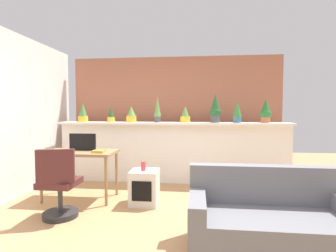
{
  "coord_description": "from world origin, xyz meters",
  "views": [
    {
      "loc": [
        0.46,
        -2.94,
        1.37
      ],
      "look_at": [
        0.02,
        1.02,
        1.14
      ],
      "focal_mm": 27.98,
      "sensor_mm": 36.0,
      "label": 1
    }
  ],
  "objects_px": {
    "potted_plant_0": "(83,113)",
    "couch": "(270,224)",
    "desk": "(80,156)",
    "book_on_desk": "(98,152)",
    "office_chair": "(59,189)",
    "vase_on_shelf": "(143,166)",
    "side_cube_shelf": "(144,187)",
    "potted_plant_2": "(131,115)",
    "potted_plant_5": "(215,109)",
    "potted_plant_4": "(185,115)",
    "potted_plant_1": "(111,115)",
    "potted_plant_3": "(158,110)",
    "potted_plant_7": "(266,111)",
    "potted_plant_6": "(237,112)",
    "tv_monitor": "(83,142)"
  },
  "relations": [
    {
      "from": "tv_monitor",
      "to": "vase_on_shelf",
      "type": "height_order",
      "value": "tv_monitor"
    },
    {
      "from": "potted_plant_1",
      "to": "side_cube_shelf",
      "type": "bearing_deg",
      "value": -53.21
    },
    {
      "from": "potted_plant_4",
      "to": "potted_plant_7",
      "type": "distance_m",
      "value": 1.46
    },
    {
      "from": "vase_on_shelf",
      "to": "book_on_desk",
      "type": "xyz_separation_m",
      "value": [
        -0.68,
        0.0,
        0.2
      ]
    },
    {
      "from": "tv_monitor",
      "to": "potted_plant_2",
      "type": "bearing_deg",
      "value": 60.68
    },
    {
      "from": "potted_plant_0",
      "to": "potted_plant_2",
      "type": "bearing_deg",
      "value": -0.39
    },
    {
      "from": "potted_plant_0",
      "to": "couch",
      "type": "distance_m",
      "value": 3.89
    },
    {
      "from": "book_on_desk",
      "to": "potted_plant_2",
      "type": "bearing_deg",
      "value": 79.88
    },
    {
      "from": "potted_plant_0",
      "to": "desk",
      "type": "distance_m",
      "value": 1.31
    },
    {
      "from": "potted_plant_4",
      "to": "office_chair",
      "type": "xyz_separation_m",
      "value": [
        -1.51,
        -1.85,
        -0.9
      ]
    },
    {
      "from": "potted_plant_0",
      "to": "couch",
      "type": "bearing_deg",
      "value": -38.76
    },
    {
      "from": "potted_plant_1",
      "to": "vase_on_shelf",
      "type": "relative_size",
      "value": 2.2
    },
    {
      "from": "potted_plant_5",
      "to": "side_cube_shelf",
      "type": "bearing_deg",
      "value": -133.41
    },
    {
      "from": "office_chair",
      "to": "couch",
      "type": "relative_size",
      "value": 0.58
    },
    {
      "from": "potted_plant_1",
      "to": "office_chair",
      "type": "relative_size",
      "value": 0.33
    },
    {
      "from": "potted_plant_4",
      "to": "vase_on_shelf",
      "type": "bearing_deg",
      "value": -114.6
    },
    {
      "from": "potted_plant_3",
      "to": "book_on_desk",
      "type": "relative_size",
      "value": 2.93
    },
    {
      "from": "potted_plant_3",
      "to": "tv_monitor",
      "type": "bearing_deg",
      "value": -138.15
    },
    {
      "from": "potted_plant_2",
      "to": "couch",
      "type": "bearing_deg",
      "value": -50.14
    },
    {
      "from": "potted_plant_0",
      "to": "potted_plant_1",
      "type": "height_order",
      "value": "potted_plant_0"
    },
    {
      "from": "potted_plant_2",
      "to": "potted_plant_3",
      "type": "distance_m",
      "value": 0.52
    },
    {
      "from": "potted_plant_7",
      "to": "potted_plant_6",
      "type": "bearing_deg",
      "value": -176.07
    },
    {
      "from": "potted_plant_1",
      "to": "tv_monitor",
      "type": "distance_m",
      "value": 1.08
    },
    {
      "from": "potted_plant_4",
      "to": "potted_plant_7",
      "type": "bearing_deg",
      "value": -0.62
    },
    {
      "from": "vase_on_shelf",
      "to": "couch",
      "type": "distance_m",
      "value": 1.91
    },
    {
      "from": "potted_plant_0",
      "to": "book_on_desk",
      "type": "height_order",
      "value": "potted_plant_0"
    },
    {
      "from": "office_chair",
      "to": "side_cube_shelf",
      "type": "distance_m",
      "value": 1.17
    },
    {
      "from": "couch",
      "to": "potted_plant_5",
      "type": "bearing_deg",
      "value": 98.99
    },
    {
      "from": "potted_plant_5",
      "to": "potted_plant_3",
      "type": "bearing_deg",
      "value": -179.05
    },
    {
      "from": "vase_on_shelf",
      "to": "couch",
      "type": "height_order",
      "value": "couch"
    },
    {
      "from": "side_cube_shelf",
      "to": "vase_on_shelf",
      "type": "distance_m",
      "value": 0.32
    },
    {
      "from": "potted_plant_4",
      "to": "potted_plant_5",
      "type": "relative_size",
      "value": 0.59
    },
    {
      "from": "desk",
      "to": "office_chair",
      "type": "distance_m",
      "value": 0.81
    },
    {
      "from": "potted_plant_2",
      "to": "potted_plant_5",
      "type": "bearing_deg",
      "value": -0.2
    },
    {
      "from": "potted_plant_4",
      "to": "potted_plant_2",
      "type": "bearing_deg",
      "value": -177.75
    },
    {
      "from": "potted_plant_2",
      "to": "potted_plant_4",
      "type": "relative_size",
      "value": 0.99
    },
    {
      "from": "potted_plant_7",
      "to": "desk",
      "type": "height_order",
      "value": "potted_plant_7"
    },
    {
      "from": "desk",
      "to": "book_on_desk",
      "type": "xyz_separation_m",
      "value": [
        0.34,
        -0.12,
        0.1
      ]
    },
    {
      "from": "potted_plant_0",
      "to": "potted_plant_2",
      "type": "distance_m",
      "value": 0.97
    },
    {
      "from": "potted_plant_7",
      "to": "couch",
      "type": "xyz_separation_m",
      "value": [
        -0.53,
        -2.37,
        -1.08
      ]
    },
    {
      "from": "potted_plant_0",
      "to": "potted_plant_6",
      "type": "xyz_separation_m",
      "value": [
        2.95,
        -0.02,
        0.04
      ]
    },
    {
      "from": "potted_plant_6",
      "to": "couch",
      "type": "xyz_separation_m",
      "value": [
        -0.02,
        -2.33,
        -1.08
      ]
    },
    {
      "from": "potted_plant_1",
      "to": "desk",
      "type": "distance_m",
      "value": 1.25
    },
    {
      "from": "potted_plant_0",
      "to": "book_on_desk",
      "type": "relative_size",
      "value": 2.21
    },
    {
      "from": "potted_plant_0",
      "to": "potted_plant_4",
      "type": "xyz_separation_m",
      "value": [
        2.0,
        0.03,
        -0.03
      ]
    },
    {
      "from": "office_chair",
      "to": "book_on_desk",
      "type": "xyz_separation_m",
      "value": [
        0.28,
        0.64,
        0.38
      ]
    },
    {
      "from": "potted_plant_3",
      "to": "desk",
      "type": "xyz_separation_m",
      "value": [
        -1.06,
        -1.02,
        -0.72
      ]
    },
    {
      "from": "potted_plant_3",
      "to": "book_on_desk",
      "type": "distance_m",
      "value": 1.49
    },
    {
      "from": "potted_plant_3",
      "to": "potted_plant_7",
      "type": "xyz_separation_m",
      "value": [
        1.98,
        0.05,
        -0.02
      ]
    },
    {
      "from": "potted_plant_5",
      "to": "couch",
      "type": "bearing_deg",
      "value": -81.01
    }
  ]
}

